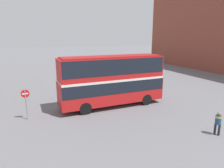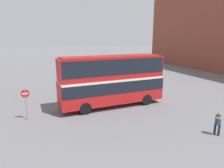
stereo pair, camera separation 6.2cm
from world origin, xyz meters
name	(u,v)px [view 1 (the left image)]	position (x,y,z in m)	size (l,w,h in m)	color
ground_plane	(111,105)	(0.00, 0.00, 0.00)	(240.00, 240.00, 0.00)	slate
double_decker_bus	(112,78)	(0.05, -0.14, 2.78)	(10.11, 2.79, 4.85)	red
pedestrian_foreground	(218,121)	(4.45, -8.41, 1.01)	(0.57, 0.57, 1.66)	#232328
parked_car_kerb_near	(121,76)	(5.61, 9.90, 0.78)	(4.81, 2.85, 1.54)	silver
no_entry_sign	(26,100)	(-7.60, -0.64, 1.71)	(0.66, 0.08, 2.52)	gray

